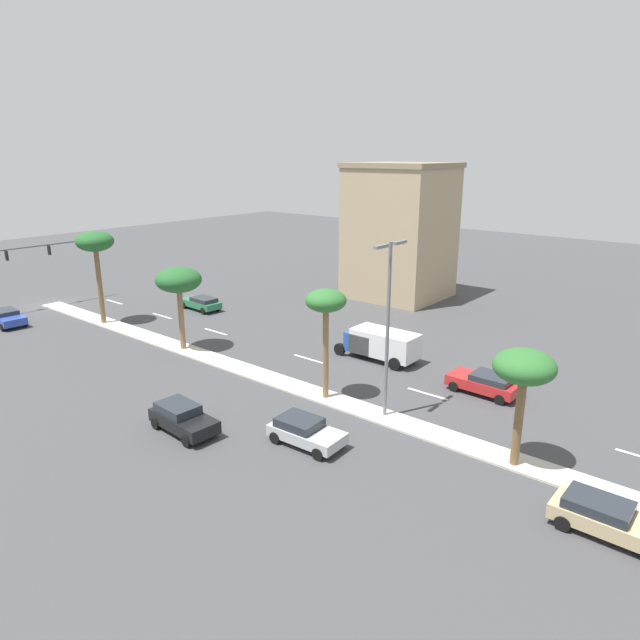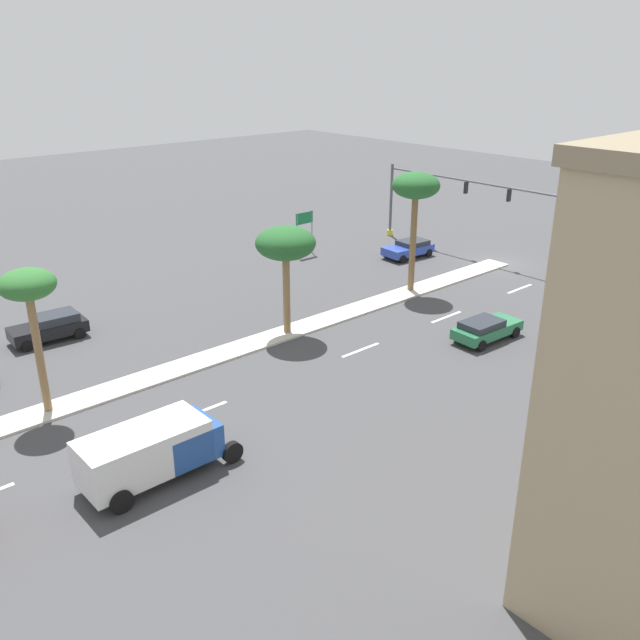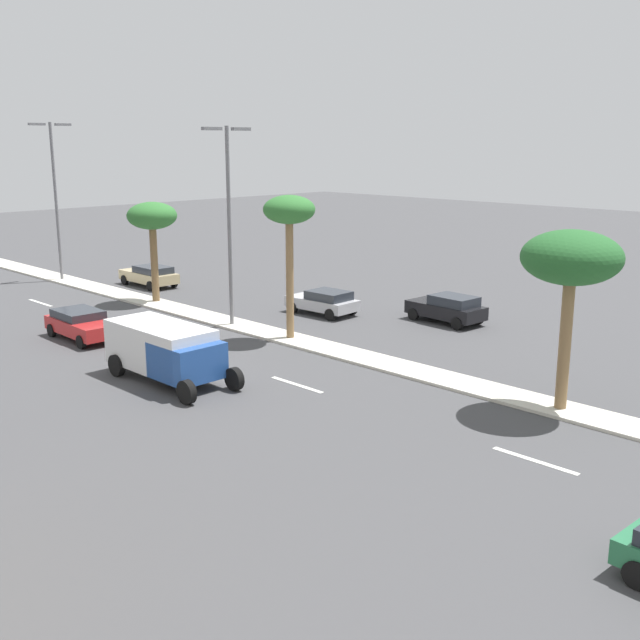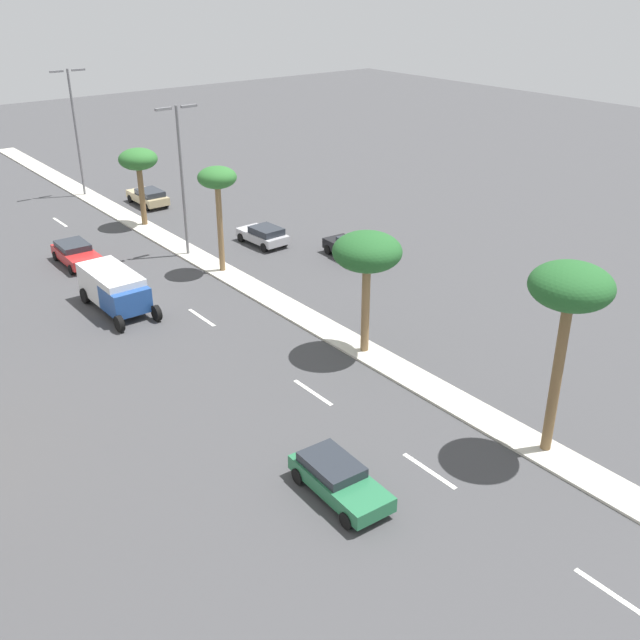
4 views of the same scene
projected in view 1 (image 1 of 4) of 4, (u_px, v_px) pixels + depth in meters
The scene contains 20 objects.
ground_plane at pixel (281, 383), 37.02m from camera, with size 160.00×160.00×0.00m, color #424244.
median_curb at pixel (398, 422), 31.54m from camera, with size 1.80×80.65×0.12m, color beige.
lane_stripe_center at pixel (115, 302), 57.03m from camera, with size 0.20×2.80×0.01m, color silver.
lane_stripe_near at pixel (162, 316), 52.14m from camera, with size 0.20×2.80×0.01m, color silver.
lane_stripe_right at pixel (216, 332), 47.59m from camera, with size 0.20×2.80×0.01m, color silver.
lane_stripe_outboard at pixel (309, 359), 41.30m from camera, with size 0.20×2.80×0.01m, color silver.
lane_stripe_rear at pixel (427, 394), 35.34m from camera, with size 0.20×2.80×0.01m, color silver.
commercial_building at pixel (400, 231), 57.49m from camera, with size 8.86×9.39×13.56m.
palm_tree_mid at pixel (95, 244), 47.84m from camera, with size 3.14×3.14×8.03m.
palm_tree_rear at pixel (179, 281), 41.74m from camera, with size 3.41×3.41×6.29m.
palm_tree_trailing at pixel (326, 305), 32.99m from camera, with size 2.43×2.43×6.77m.
palm_tree_inboard at pixel (524, 370), 25.84m from camera, with size 2.87×2.87×5.79m.
street_lamp_front at pixel (388, 317), 30.66m from camera, with size 2.90×0.24×9.92m.
sedan_green_left at pixel (201, 303), 54.00m from camera, with size 2.09×4.45×1.28m.
sedan_tan_trailing at pixel (608, 518), 22.16m from camera, with size 1.98×4.46×1.37m.
sedan_silver_inboard at pixel (305, 431), 29.10m from camera, with size 2.16×4.05×1.35m.
sedan_blue_rear at pixel (7, 317), 49.19m from camera, with size 2.32×4.23×1.31m.
sedan_red_leading at pixel (485, 383), 35.19m from camera, with size 2.21×4.40×1.35m.
sedan_black_front at pixel (182, 418), 30.40m from camera, with size 2.15×4.25×1.49m.
box_truck at pixel (379, 343), 40.93m from camera, with size 2.49×6.12×2.23m.
Camera 1 is at (24.88, 55.11, 14.51)m, focal length 31.71 mm.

